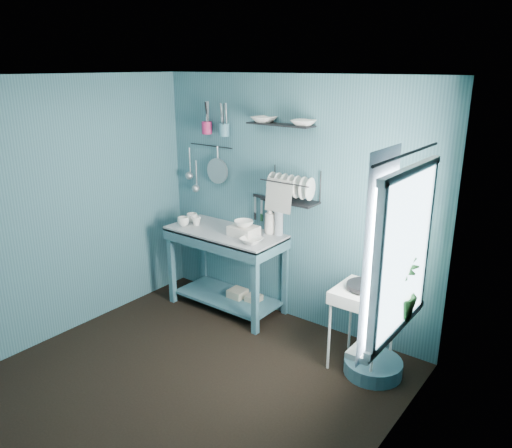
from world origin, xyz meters
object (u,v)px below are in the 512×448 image
Objects in this scene: dish_rack at (291,186)px; colander at (217,171)px; hotplate_stand at (361,328)px; potted_plant at (398,289)px; wash_tub at (244,231)px; storage_tin_large at (238,299)px; utensil_cup_magenta at (207,128)px; soap_bottle at (270,220)px; work_counter at (227,270)px; floor_basin at (373,367)px; mug_right at (192,218)px; frying_pan at (364,286)px; mug_left at (183,221)px; water_bottle at (279,222)px; storage_tin_small at (254,304)px; utensil_cup_teal at (224,130)px; mug_mid at (196,221)px.

colander is at bearing 165.84° from dish_rack.
potted_plant is at bearing -50.83° from hotplate_stand.
wash_tub is 1.27× the size of storage_tin_large.
soap_bottle is at bearing 0.62° from utensil_cup_magenta.
floor_basin is at bearing 4.93° from work_counter.
colander is (0.20, 0.22, 0.52)m from mug_right.
utensil_cup_magenta is at bearing 170.45° from frying_pan.
mug_left is 0.16m from mug_right.
potted_plant is 2.16× the size of storage_tin_large.
wash_tub is at bearing -127.69° from soap_bottle.
frying_pan is 2.40m from utensil_cup_magenta.
frying_pan reaches higher than storage_tin_large.
floor_basin is at bearing -15.68° from soap_bottle.
utensil_cup_magenta is 2.82m from potted_plant.
potted_plant is 2.35m from storage_tin_large.
wash_tub is (0.75, -0.02, 0.00)m from mug_right.
mug_right is 2.25m from hotplate_stand.
mug_right is 0.44× the size of water_bottle.
frying_pan is at bearing -9.55° from utensil_cup_magenta.
utensil_cup_magenta reaches higher than floor_basin.
colander is (-0.55, 0.24, 0.52)m from wash_tub.
storage_tin_small is at bearing 178.90° from dish_rack.
wash_tub reaches higher than work_counter.
hotplate_stand is 5.74× the size of utensil_cup_magenta.
storage_tin_small is (0.30, 0.08, -0.35)m from work_counter.
soap_bottle is at bearing 154.01° from potted_plant.
storage_tin_small is (-0.12, -0.12, -0.95)m from soap_bottle.
utensil_cup_magenta reaches higher than colander.
soap_bottle is 2.30× the size of utensil_cup_teal.
wash_tub is at bearing -17.65° from utensil_cup_magenta.
wash_tub reaches higher than storage_tin_large.
floor_basin is (1.82, -0.19, -0.39)m from work_counter.
mug_left is 0.56× the size of storage_tin_large.
storage_tin_large is (-0.61, -0.09, -1.35)m from dish_rack.
floor_basin is (1.30, -0.41, -0.98)m from water_bottle.
storage_tin_small is (-1.37, 0.24, -0.27)m from hotplate_stand.
water_bottle is 0.93× the size of frying_pan.
potted_plant is at bearing -21.32° from storage_tin_small.
utensil_cup_teal is 0.27× the size of potted_plant.
utensil_cup_magenta is (0.07, 0.35, 0.98)m from mug_left.
frying_pan is at bearing -7.59° from storage_tin_large.
utensil_cup_teal reaches higher than floor_basin.
dish_rack is (0.19, -0.08, 0.42)m from water_bottle.
mug_right is 0.60m from colander.
mug_mid is at bearing -162.72° from water_bottle.
utensil_cup_magenta is 0.26× the size of floor_basin.
floor_basin is (1.40, -0.39, -0.98)m from soap_bottle.
storage_tin_large is 1.10× the size of storage_tin_small.
mug_mid is 2.37m from floor_basin.
floor_basin is at bearing -8.03° from storage_tin_large.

